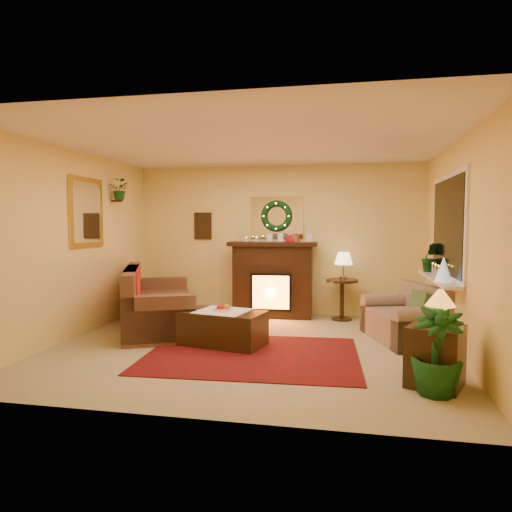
% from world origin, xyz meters
% --- Properties ---
extents(floor, '(5.00, 5.00, 0.00)m').
position_xyz_m(floor, '(0.00, 0.00, 0.00)').
color(floor, beige).
rests_on(floor, ground).
extents(ceiling, '(5.00, 5.00, 0.00)m').
position_xyz_m(ceiling, '(0.00, 0.00, 2.60)').
color(ceiling, white).
rests_on(ceiling, ground).
extents(wall_back, '(5.00, 5.00, 0.00)m').
position_xyz_m(wall_back, '(0.00, 2.25, 1.30)').
color(wall_back, '#EFD88C').
rests_on(wall_back, ground).
extents(wall_front, '(5.00, 5.00, 0.00)m').
position_xyz_m(wall_front, '(0.00, -2.25, 1.30)').
color(wall_front, '#EFD88C').
rests_on(wall_front, ground).
extents(wall_left, '(4.50, 4.50, 0.00)m').
position_xyz_m(wall_left, '(-2.50, 0.00, 1.30)').
color(wall_left, '#EFD88C').
rests_on(wall_left, ground).
extents(wall_right, '(4.50, 4.50, 0.00)m').
position_xyz_m(wall_right, '(2.50, 0.00, 1.30)').
color(wall_right, '#EFD88C').
rests_on(wall_right, ground).
extents(area_rug, '(2.63, 2.03, 0.01)m').
position_xyz_m(area_rug, '(0.10, -0.40, 0.01)').
color(area_rug, '#500D06').
rests_on(area_rug, floor).
extents(sofa, '(1.73, 2.37, 0.93)m').
position_xyz_m(sofa, '(-1.57, 0.72, 0.43)').
color(sofa, brown).
rests_on(sofa, floor).
extents(red_throw, '(0.74, 1.21, 0.02)m').
position_xyz_m(red_throw, '(-1.66, 0.91, 0.46)').
color(red_throw, red).
rests_on(red_throw, sofa).
extents(fireplace, '(1.34, 0.46, 1.21)m').
position_xyz_m(fireplace, '(-0.02, 1.92, 0.55)').
color(fireplace, black).
rests_on(fireplace, floor).
extents(poinsettia, '(0.22, 0.22, 0.22)m').
position_xyz_m(poinsettia, '(0.30, 1.93, 1.30)').
color(poinsettia, '#AF0C0F').
rests_on(poinsettia, fireplace).
extents(mantel_candle_a, '(0.06, 0.06, 0.17)m').
position_xyz_m(mantel_candle_a, '(-0.48, 1.93, 1.26)').
color(mantel_candle_a, silver).
rests_on(mantel_candle_a, fireplace).
extents(mantel_candle_b, '(0.06, 0.06, 0.19)m').
position_xyz_m(mantel_candle_b, '(-0.30, 1.92, 1.26)').
color(mantel_candle_b, '#EDE7CB').
rests_on(mantel_candle_b, fireplace).
extents(mantel_mirror, '(0.92, 0.02, 0.72)m').
position_xyz_m(mantel_mirror, '(0.00, 2.23, 1.70)').
color(mantel_mirror, white).
rests_on(mantel_mirror, wall_back).
extents(wreath, '(0.55, 0.11, 0.55)m').
position_xyz_m(wreath, '(0.00, 2.19, 1.72)').
color(wreath, '#194719').
rests_on(wreath, wall_back).
extents(wall_art, '(0.32, 0.03, 0.48)m').
position_xyz_m(wall_art, '(-1.35, 2.23, 1.55)').
color(wall_art, '#381E11').
rests_on(wall_art, wall_back).
extents(gold_mirror, '(0.03, 0.84, 1.00)m').
position_xyz_m(gold_mirror, '(-2.48, 0.30, 1.75)').
color(gold_mirror, gold).
rests_on(gold_mirror, wall_left).
extents(hanging_plant, '(0.33, 0.28, 0.36)m').
position_xyz_m(hanging_plant, '(-2.34, 1.05, 1.97)').
color(hanging_plant, '#194719').
rests_on(hanging_plant, wall_left).
extents(loveseat, '(1.13, 1.47, 0.76)m').
position_xyz_m(loveseat, '(1.98, 0.68, 0.42)').
color(loveseat, tan).
rests_on(loveseat, floor).
extents(window_frame, '(0.03, 1.86, 1.36)m').
position_xyz_m(window_frame, '(2.48, 0.55, 1.55)').
color(window_frame, white).
rests_on(window_frame, wall_right).
extents(window_glass, '(0.02, 1.70, 1.22)m').
position_xyz_m(window_glass, '(2.47, 0.55, 1.55)').
color(window_glass, black).
rests_on(window_glass, wall_right).
extents(window_sill, '(0.22, 1.86, 0.04)m').
position_xyz_m(window_sill, '(2.38, 0.55, 0.87)').
color(window_sill, white).
rests_on(window_sill, wall_right).
extents(mini_tree, '(0.20, 0.20, 0.31)m').
position_xyz_m(mini_tree, '(2.34, 0.06, 1.04)').
color(mini_tree, white).
rests_on(mini_tree, window_sill).
extents(sill_plant, '(0.31, 0.25, 0.56)m').
position_xyz_m(sill_plant, '(2.39, 1.24, 1.08)').
color(sill_plant, '#185821').
rests_on(sill_plant, window_sill).
extents(side_table_round, '(0.68, 0.68, 0.67)m').
position_xyz_m(side_table_round, '(1.14, 1.89, 0.33)').
color(side_table_round, '#441E12').
rests_on(side_table_round, floor).
extents(lamp_cream, '(0.30, 0.30, 0.46)m').
position_xyz_m(lamp_cream, '(1.16, 1.88, 0.88)').
color(lamp_cream, '#FFE8A2').
rests_on(lamp_cream, side_table_round).
extents(end_table_square, '(0.64, 0.64, 0.59)m').
position_xyz_m(end_table_square, '(2.06, -1.08, 0.27)').
color(end_table_square, black).
rests_on(end_table_square, floor).
extents(lamp_tiffany, '(0.28, 0.28, 0.42)m').
position_xyz_m(lamp_tiffany, '(2.09, -1.10, 0.74)').
color(lamp_tiffany, orange).
rests_on(lamp_tiffany, end_table_square).
extents(coffee_table, '(1.17, 0.80, 0.45)m').
position_xyz_m(coffee_table, '(-0.37, -0.03, 0.21)').
color(coffee_table, '#4A231A').
rests_on(coffee_table, floor).
extents(fruit_bowl, '(0.25, 0.25, 0.06)m').
position_xyz_m(fruit_bowl, '(-0.37, -0.00, 0.45)').
color(fruit_bowl, beige).
rests_on(fruit_bowl, coffee_table).
extents(floor_palm, '(1.56, 1.56, 2.45)m').
position_xyz_m(floor_palm, '(2.03, -1.31, 0.45)').
color(floor_palm, '#19591D').
rests_on(floor_palm, floor).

